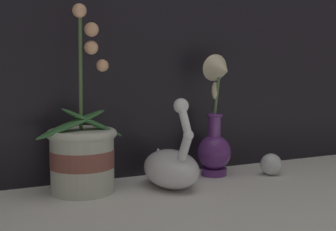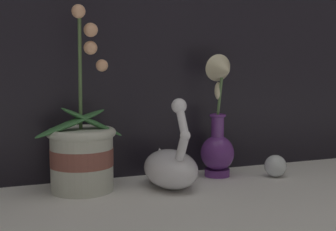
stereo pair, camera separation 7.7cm
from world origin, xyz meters
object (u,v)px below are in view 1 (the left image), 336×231
at_px(swan_figurine, 171,166).
at_px(blue_vase, 216,130).
at_px(orchid_potted_plant, 82,153).
at_px(glass_sphere, 271,164).

height_order(swan_figurine, blue_vase, blue_vase).
relative_size(orchid_potted_plant, swan_figurine, 1.95).
bearing_deg(blue_vase, glass_sphere, -21.34).
distance_m(orchid_potted_plant, swan_figurine, 0.20).
xyz_separation_m(orchid_potted_plant, swan_figurine, (0.20, -0.04, -0.04)).
bearing_deg(blue_vase, swan_figurine, -160.93).
bearing_deg(swan_figurine, glass_sphere, -0.04).
height_order(orchid_potted_plant, blue_vase, orchid_potted_plant).
distance_m(blue_vase, glass_sphere, 0.17).
bearing_deg(swan_figurine, orchid_potted_plant, 167.47).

